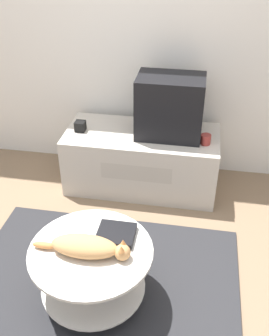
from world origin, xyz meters
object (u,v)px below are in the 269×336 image
(tv, at_px, (170,107))
(dvd_box, at_px, (116,234))
(speaker, at_px, (80,126))
(cat, at_px, (87,247))

(tv, relative_size, dvd_box, 2.36)
(tv, relative_size, speaker, 6.30)
(speaker, bearing_deg, cat, -72.01)
(cat, bearing_deg, dvd_box, 51.93)
(speaker, relative_size, cat, 0.15)
(dvd_box, height_order, cat, cat)
(tv, height_order, cat, tv)
(dvd_box, bearing_deg, tv, 80.96)
(tv, height_order, speaker, tv)
(dvd_box, xyz_separation_m, cat, (-0.13, -0.16, 0.04))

